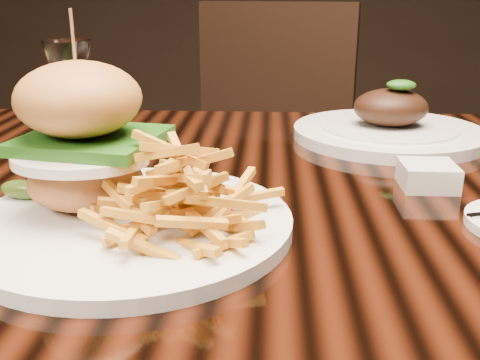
{
  "coord_description": "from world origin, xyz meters",
  "views": [
    {
      "loc": [
        0.01,
        -0.66,
        0.98
      ],
      "look_at": [
        -0.02,
        -0.15,
        0.81
      ],
      "focal_mm": 42.0,
      "sensor_mm": 36.0,
      "label": 1
    }
  ],
  "objects_px": {
    "burger_plate": "(125,175)",
    "wine_glass": "(70,76)",
    "far_dish": "(389,127)",
    "chair_far": "(264,153)",
    "dining_table": "(263,242)"
  },
  "relations": [
    {
      "from": "burger_plate",
      "to": "wine_glass",
      "type": "distance_m",
      "value": 0.24
    },
    {
      "from": "burger_plate",
      "to": "far_dish",
      "type": "bearing_deg",
      "value": 72.01
    },
    {
      "from": "far_dish",
      "to": "chair_far",
      "type": "relative_size",
      "value": 0.32
    },
    {
      "from": "far_dish",
      "to": "chair_far",
      "type": "xyz_separation_m",
      "value": [
        -0.21,
        0.64,
        -0.23
      ]
    },
    {
      "from": "wine_glass",
      "to": "chair_far",
      "type": "distance_m",
      "value": 0.92
    },
    {
      "from": "dining_table",
      "to": "wine_glass",
      "type": "xyz_separation_m",
      "value": [
        -0.25,
        0.06,
        0.2
      ]
    },
    {
      "from": "burger_plate",
      "to": "dining_table",
      "type": "bearing_deg",
      "value": 68.85
    },
    {
      "from": "burger_plate",
      "to": "far_dish",
      "type": "height_order",
      "value": "burger_plate"
    },
    {
      "from": "dining_table",
      "to": "chair_far",
      "type": "relative_size",
      "value": 1.68
    },
    {
      "from": "wine_glass",
      "to": "far_dish",
      "type": "bearing_deg",
      "value": 21.9
    },
    {
      "from": "wine_glass",
      "to": "chair_far",
      "type": "relative_size",
      "value": 0.18
    },
    {
      "from": "chair_far",
      "to": "burger_plate",
      "type": "bearing_deg",
      "value": -82.21
    },
    {
      "from": "burger_plate",
      "to": "chair_far",
      "type": "height_order",
      "value": "burger_plate"
    },
    {
      "from": "far_dish",
      "to": "burger_plate",
      "type": "bearing_deg",
      "value": -131.03
    },
    {
      "from": "far_dish",
      "to": "wine_glass",
      "type": "bearing_deg",
      "value": -158.1
    }
  ]
}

